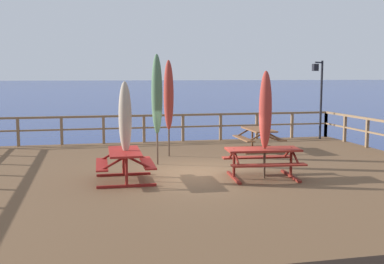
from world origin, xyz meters
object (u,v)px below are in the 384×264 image
Objects in this scene: picnic_table_back_right at (259,135)px; patio_umbrella_tall_mid_right at (169,95)px; patio_umbrella_tall_back_left at (265,111)px; patio_umbrella_short_back at (157,95)px; patio_umbrella_short_mid at (125,118)px; picnic_table_front_left at (125,159)px; lamp_post_hooked at (319,88)px; picnic_table_mid_left at (263,157)px.

patio_umbrella_tall_mid_right reaches higher than picnic_table_back_right.
patio_umbrella_tall_back_left reaches higher than picnic_table_back_right.
patio_umbrella_short_back is 3.43m from patio_umbrella_tall_back_left.
patio_umbrella_short_back is at bearing 61.17° from patio_umbrella_short_mid.
picnic_table_front_left is 10.35m from lamp_post_hooked.
lamp_post_hooked is at bearing 28.97° from patio_umbrella_short_back.
picnic_table_back_right is 3.58m from patio_umbrella_tall_mid_right.
lamp_post_hooked reaches higher than patio_umbrella_short_mid.
picnic_table_mid_left is 0.62× the size of lamp_post_hooked.
lamp_post_hooked reaches higher than picnic_table_front_left.
patio_umbrella_short_back is 1.04× the size of patio_umbrella_tall_mid_right.
picnic_table_back_right is at bearing 25.28° from patio_umbrella_short_back.
picnic_table_mid_left is 3.49m from picnic_table_front_left.
picnic_table_mid_left is at bearing -45.40° from patio_umbrella_short_back.
patio_umbrella_tall_mid_right is 7.13m from lamp_post_hooked.
picnic_table_front_left is 3.71m from patio_umbrella_tall_back_left.
patio_umbrella_short_back reaches higher than picnic_table_back_right.
picnic_table_back_right is 1.00× the size of picnic_table_front_left.
picnic_table_front_left is at bearing -123.12° from patio_umbrella_short_mid.
picnic_table_back_right is 0.55× the size of patio_umbrella_tall_mid_right.
lamp_post_hooked is (4.84, 6.38, 1.56)m from picnic_table_mid_left.
patio_umbrella_tall_mid_right is at bearing -171.81° from picnic_table_back_right.
patio_umbrella_tall_back_left is (0.02, -0.06, 1.18)m from picnic_table_mid_left.
lamp_post_hooked is at bearing 35.67° from patio_umbrella_short_mid.
patio_umbrella_tall_mid_right is (-1.79, 3.73, 1.41)m from picnic_table_mid_left.
picnic_table_front_left is at bearing -142.33° from picnic_table_back_right.
picnic_table_front_left is 0.54× the size of lamp_post_hooked.
lamp_post_hooked is (8.30, 5.98, 1.56)m from picnic_table_front_left.
patio_umbrella_short_mid is (-3.46, 0.50, -0.16)m from patio_umbrella_tall_back_left.
patio_umbrella_tall_back_left is at bearing -67.21° from picnic_table_mid_left.
patio_umbrella_short_back is 2.28m from patio_umbrella_short_mid.
lamp_post_hooked is at bearing 21.77° from patio_umbrella_tall_mid_right.
picnic_table_front_left is (-3.47, 0.39, -0.01)m from picnic_table_mid_left.
patio_umbrella_short_mid is 0.80× the size of patio_umbrella_tall_mid_right.
picnic_table_mid_left is 8.15m from lamp_post_hooked.
picnic_table_front_left is at bearing 173.50° from picnic_table_mid_left.
patio_umbrella_short_back reaches higher than patio_umbrella_tall_mid_right.
picnic_table_back_right is at bearing 37.51° from patio_umbrella_short_mid.
patio_umbrella_short_mid is at bearing 171.85° from patio_umbrella_tall_back_left.
patio_umbrella_tall_mid_right is (-3.25, -0.47, 1.42)m from picnic_table_back_right.
patio_umbrella_short_mid is (-3.44, 0.44, 1.02)m from picnic_table_mid_left.
patio_umbrella_short_back is (-2.36, 2.39, 1.49)m from picnic_table_mid_left.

